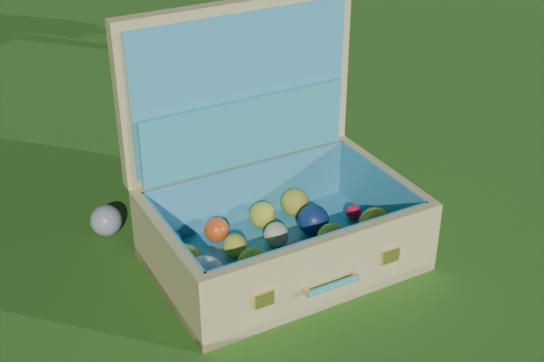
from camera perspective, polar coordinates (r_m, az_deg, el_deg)
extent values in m
plane|color=#215114|center=(1.78, 1.56, -2.51)|extent=(60.00, 60.00, 0.00)
sphere|color=teal|center=(1.73, -12.38, -2.92)|extent=(0.07, 0.07, 0.07)
cube|color=tan|center=(1.62, 0.81, -5.80)|extent=(0.59, 0.44, 0.02)
cube|color=tan|center=(1.46, 4.10, -6.91)|extent=(0.53, 0.11, 0.16)
cube|color=tan|center=(1.71, -1.95, -1.00)|extent=(0.53, 0.11, 0.16)
cube|color=tan|center=(1.49, -7.84, -6.32)|extent=(0.07, 0.32, 0.16)
cube|color=tan|center=(1.70, 8.38, -1.40)|extent=(0.07, 0.32, 0.16)
cube|color=teal|center=(1.61, 0.82, -5.44)|extent=(0.54, 0.40, 0.01)
cube|color=teal|center=(1.47, 3.85, -6.35)|extent=(0.49, 0.09, 0.14)
cube|color=teal|center=(1.69, -1.76, -0.90)|extent=(0.49, 0.09, 0.14)
cube|color=teal|center=(1.49, -7.42, -5.89)|extent=(0.06, 0.31, 0.14)
cube|color=teal|center=(1.69, 8.06, -1.22)|extent=(0.06, 0.31, 0.14)
cube|color=tan|center=(1.61, -2.53, 7.32)|extent=(0.53, 0.13, 0.36)
cube|color=teal|center=(1.60, -2.24, 7.11)|extent=(0.49, 0.09, 0.32)
cube|color=teal|center=(1.63, -2.03, 3.78)|extent=(0.47, 0.10, 0.15)
cube|color=#F2C659|center=(1.40, -0.60, -8.89)|extent=(0.04, 0.01, 0.03)
cube|color=#F2C659|center=(1.52, 8.91, -5.57)|extent=(0.04, 0.01, 0.03)
cylinder|color=teal|center=(1.45, 4.63, -7.86)|extent=(0.12, 0.03, 0.01)
cube|color=#F2C659|center=(1.44, 2.66, -8.35)|extent=(0.01, 0.02, 0.01)
cube|color=#F2C659|center=(1.48, 6.22, -7.08)|extent=(0.01, 0.02, 0.01)
sphere|color=beige|center=(1.44, -4.14, -8.49)|extent=(0.08, 0.08, 0.08)
sphere|color=#E64813|center=(1.47, -0.65, -7.90)|extent=(0.05, 0.05, 0.05)
sphere|color=white|center=(1.51, 2.76, -6.52)|extent=(0.07, 0.07, 0.07)
sphere|color=white|center=(1.56, 6.65, -5.76)|extent=(0.05, 0.05, 0.05)
sphere|color=gold|center=(1.61, 8.93, -4.53)|extent=(0.06, 0.06, 0.06)
sphere|color=white|center=(1.48, -5.03, -7.13)|extent=(0.08, 0.08, 0.08)
sphere|color=gold|center=(1.53, -1.45, -6.21)|extent=(0.06, 0.06, 0.06)
sphere|color=red|center=(1.58, 1.77, -5.27)|extent=(0.04, 0.04, 0.04)
sphere|color=gold|center=(1.61, 4.53, -4.27)|extent=(0.06, 0.06, 0.06)
sphere|color=gold|center=(1.65, 7.79, -3.20)|extent=(0.07, 0.07, 0.07)
sphere|color=gold|center=(1.54, -6.59, -5.94)|extent=(0.07, 0.07, 0.07)
sphere|color=gold|center=(1.59, -2.82, -4.86)|extent=(0.05, 0.05, 0.05)
sphere|color=beige|center=(1.62, 0.31, -4.04)|extent=(0.05, 0.05, 0.05)
sphere|color=navy|center=(1.65, 3.12, -2.96)|extent=(0.07, 0.07, 0.07)
sphere|color=red|center=(1.72, 6.16, -2.33)|extent=(0.04, 0.04, 0.04)
sphere|color=navy|center=(1.62, -7.72, -4.47)|extent=(0.05, 0.05, 0.05)
sphere|color=#E64813|center=(1.64, -4.20, -3.67)|extent=(0.05, 0.05, 0.05)
sphere|color=gold|center=(1.68, -0.73, -2.54)|extent=(0.06, 0.06, 0.06)
sphere|color=gold|center=(1.72, 1.72, -1.58)|extent=(0.06, 0.06, 0.06)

